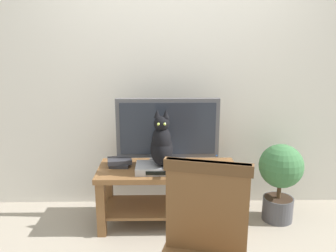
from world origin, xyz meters
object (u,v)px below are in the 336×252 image
wooden_chair (203,250)px  book_stack (120,162)px  tv_stand (168,184)px  cat (162,144)px  tv (168,131)px  media_box (162,168)px  potted_plant (280,176)px

wooden_chair → book_stack: size_ratio=4.38×
wooden_chair → tv_stand: bearing=96.5°
cat → wooden_chair: 1.23m
tv_stand → book_stack: (-0.42, 0.06, 0.19)m
tv → cat: size_ratio=1.86×
tv_stand → book_stack: 0.46m
tv → cat: bearing=-105.6°
tv_stand → cat: cat is taller
wooden_chair → media_box: bearing=99.3°
media_box → potted_plant: bearing=5.9°
wooden_chair → potted_plant: 1.58m
tv → potted_plant: (0.99, -0.06, -0.40)m
wooden_chair → book_stack: bearing=112.7°
media_box → tv: bearing=72.7°
tv_stand → media_box: 0.21m
cat → potted_plant: (1.04, 0.12, -0.33)m
tv_stand → wooden_chair: 1.33m
tv → cat: 0.20m
cat → book_stack: bearing=157.5°
tv_stand → potted_plant: size_ratio=1.70×
tv → wooden_chair: size_ratio=0.88×
media_box → wooden_chair: wooden_chair is taller
tv_stand → cat: (-0.05, -0.10, 0.40)m
tv → cat: tv is taller
media_box → potted_plant: (1.04, 0.11, -0.12)m
media_box → potted_plant: 1.05m
wooden_chair → potted_plant: size_ratio=1.42×
tv_stand → media_box: bearing=-123.4°
tv_stand → potted_plant: 0.99m
tv → book_stack: 0.50m
tv_stand → media_box: size_ratio=2.79×
potted_plant → wooden_chair: bearing=-122.3°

